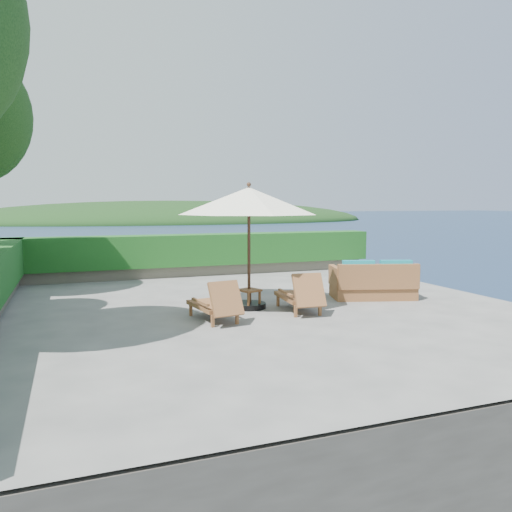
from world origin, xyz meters
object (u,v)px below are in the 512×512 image
object	(u,v)px
wicker_loveseat	(373,283)
patio_umbrella	(249,202)
lounge_right	(300,295)
side_table	(249,293)
lounge_left	(216,304)

from	to	relation	value
wicker_loveseat	patio_umbrella	bearing A→B (deg)	-163.22
patio_umbrella	lounge_right	size ratio (longest dim) A/B	2.01
lounge_right	wicker_loveseat	xyz separation A→B (m)	(2.38, 0.80, 0.01)
wicker_loveseat	side_table	bearing A→B (deg)	-161.96
patio_umbrella	side_table	world-z (taller)	patio_umbrella
lounge_right	side_table	distance (m)	1.17
patio_umbrella	wicker_loveseat	bearing A→B (deg)	0.15
lounge_left	wicker_loveseat	distance (m)	4.45
lounge_right	wicker_loveseat	distance (m)	2.51
patio_umbrella	side_table	xyz separation A→B (m)	(-0.02, -0.07, -2.02)
lounge_right	side_table	size ratio (longest dim) A/B	2.98
lounge_left	lounge_right	bearing A→B (deg)	-3.41
patio_umbrella	side_table	bearing A→B (deg)	-105.29
patio_umbrella	lounge_right	bearing A→B (deg)	-40.97
lounge_left	wicker_loveseat	size ratio (longest dim) A/B	0.71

